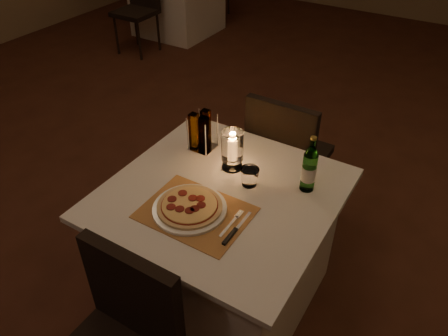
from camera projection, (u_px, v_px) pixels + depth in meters
The scene contains 14 objects.
floor at pixel (213, 237), 2.78m from camera, with size 8.00×10.00×0.02m, color #482217.
main_table at pixel (222, 247), 2.20m from camera, with size 1.00×1.00×0.74m.
chair_far at pixel (285, 150), 2.58m from camera, with size 0.42×0.42×0.90m.
placemat at pixel (196, 213), 1.86m from camera, with size 0.45×0.34×0.00m, color #AF743C.
plate at pixel (190, 209), 1.87m from camera, with size 0.32×0.32×0.01m, color white.
pizza at pixel (189, 206), 1.86m from camera, with size 0.28×0.28×0.02m.
fork at pixel (233, 221), 1.81m from camera, with size 0.02×0.18×0.00m.
knife at pixel (233, 233), 1.75m from camera, with size 0.02×0.22×0.01m.
tumbler at pixel (249, 177), 1.99m from camera, with size 0.09×0.09×0.09m, color white, non-canonical shape.
water_bottle at pixel (309, 169), 1.92m from camera, with size 0.07×0.07×0.28m.
hurricane_candle at pixel (232, 147), 2.05m from camera, with size 0.10×0.10×0.20m.
cruet_caddy at pixel (201, 133), 2.19m from camera, with size 0.12×0.12×0.21m.
neighbor_table_left at pixel (178, 2), 5.51m from camera, with size 1.00×1.00×0.74m.
neighbor_chair_la at pixel (139, 3), 4.91m from camera, with size 0.42×0.42×0.90m.
Camera 1 is at (1.08, -1.63, 2.01)m, focal length 35.00 mm.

